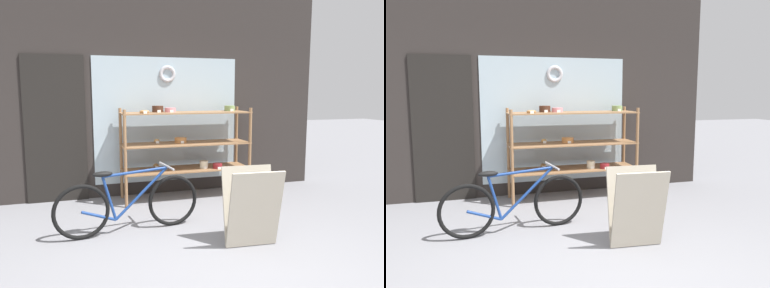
% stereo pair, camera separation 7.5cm
% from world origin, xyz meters
% --- Properties ---
extents(ground_plane, '(30.00, 30.00, 0.00)m').
position_xyz_m(ground_plane, '(0.00, 0.00, 0.00)').
color(ground_plane, gray).
extents(storefront_facade, '(5.43, 0.13, 3.23)m').
position_xyz_m(storefront_facade, '(-0.04, 2.75, 1.58)').
color(storefront_facade, '#2D2826').
rests_on(storefront_facade, ground_plane).
extents(display_case, '(1.90, 0.54, 1.38)m').
position_xyz_m(display_case, '(0.40, 2.34, 0.85)').
color(display_case, '#8E6642').
rests_on(display_case, ground_plane).
extents(bicycle, '(1.66, 0.46, 0.74)m').
position_xyz_m(bicycle, '(-0.63, 1.17, 0.33)').
color(bicycle, black).
rests_on(bicycle, ground_plane).
extents(sandwich_board, '(0.57, 0.42, 0.81)m').
position_xyz_m(sandwich_board, '(0.52, 0.41, 0.41)').
color(sandwich_board, '#B2A893').
rests_on(sandwich_board, ground_plane).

